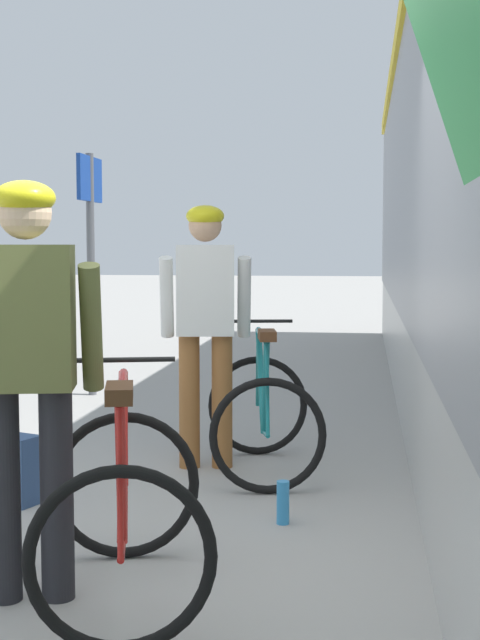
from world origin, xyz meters
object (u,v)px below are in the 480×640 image
at_px(bicycle_near_teal, 263,413).
at_px(backpack_on_platform, 14,470).
at_px(cyclist_far_in_olive, 28,352).
at_px(platform_sign_post, 90,233).
at_px(bicycle_far_red, 123,507).
at_px(cyclist_near_in_white, 205,312).
at_px(water_bottle_near_the_bikes, 283,502).

bearing_deg(bicycle_near_teal, backpack_on_platform, -146.49).
distance_m(cyclist_far_in_olive, platform_sign_post, 5.25).
distance_m(bicycle_near_teal, backpack_on_platform, 1.63).
distance_m(bicycle_far_red, backpack_on_platform, 1.65).
bearing_deg(backpack_on_platform, cyclist_far_in_olive, -44.51).
height_order(cyclist_near_in_white, bicycle_near_teal, cyclist_near_in_white).
xyz_separation_m(backpack_on_platform, water_bottle_near_the_bikes, (1.58, -0.16, -0.08)).
distance_m(bicycle_near_teal, platform_sign_post, 3.69).
distance_m(backpack_on_platform, platform_sign_post, 4.04).
relative_size(bicycle_near_teal, platform_sign_post, 0.49).
xyz_separation_m(cyclist_far_in_olive, backpack_on_platform, (-0.62, 1.33, -0.85)).
xyz_separation_m(cyclist_near_in_white, platform_sign_post, (-1.64, 2.72, 0.57)).
bearing_deg(cyclist_far_in_olive, water_bottle_near_the_bikes, 50.39).
bearing_deg(backpack_on_platform, cyclist_near_in_white, 66.75).
xyz_separation_m(cyclist_near_in_white, bicycle_near_teal, (0.40, -0.10, -0.65)).
bearing_deg(cyclist_far_in_olive, cyclist_near_in_white, 81.83).
distance_m(cyclist_near_in_white, cyclist_far_in_olive, 2.35).
bearing_deg(water_bottle_near_the_bikes, bicycle_far_red, -116.88).
xyz_separation_m(bicycle_near_teal, platform_sign_post, (-2.04, 2.83, 1.22)).
distance_m(cyclist_near_in_white, platform_sign_post, 3.23).
bearing_deg(bicycle_near_teal, bicycle_far_red, -98.83).
xyz_separation_m(bicycle_near_teal, bicycle_far_red, (-0.34, -2.19, 0.00)).
bearing_deg(platform_sign_post, backpack_on_platform, -79.46).
relative_size(cyclist_far_in_olive, platform_sign_post, 0.73).
bearing_deg(bicycle_far_red, cyclist_far_in_olive, -174.88).
bearing_deg(bicycle_near_teal, cyclist_near_in_white, 165.63).
bearing_deg(water_bottle_near_the_bikes, bicycle_near_teal, 102.36).
height_order(cyclist_near_in_white, bicycle_far_red, cyclist_near_in_white).
relative_size(water_bottle_near_the_bikes, platform_sign_post, 0.10).
bearing_deg(cyclist_near_in_white, bicycle_near_teal, -14.37).
height_order(bicycle_far_red, water_bottle_near_the_bikes, bicycle_far_red).
height_order(bicycle_far_red, platform_sign_post, platform_sign_post).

